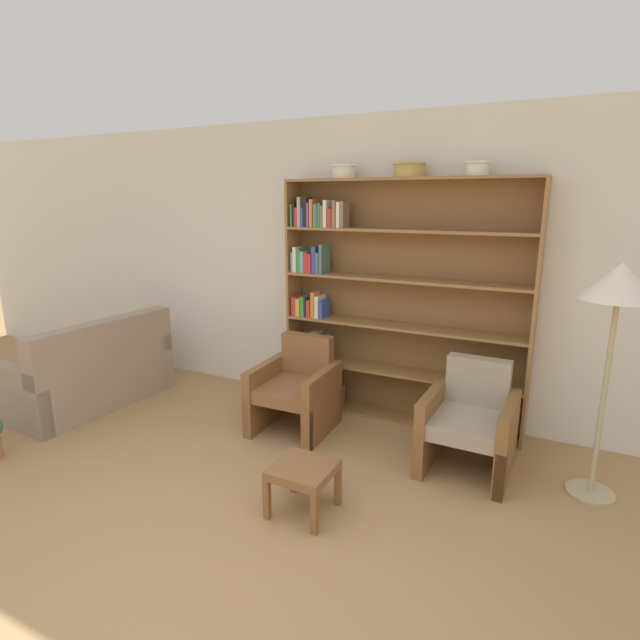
# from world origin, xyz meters

# --- Properties ---
(ground_plane) EXTENTS (24.00, 24.00, 0.00)m
(ground_plane) POSITION_xyz_m (0.00, 0.00, 0.00)
(ground_plane) COLOR #A87F51
(wall_back) EXTENTS (12.00, 0.06, 2.75)m
(wall_back) POSITION_xyz_m (0.00, 2.88, 1.38)
(wall_back) COLOR silver
(wall_back) RESTS_ON ground
(bookshelf) EXTENTS (2.22, 0.30, 2.19)m
(bookshelf) POSITION_xyz_m (0.03, 2.71, 1.08)
(bookshelf) COLOR olive
(bookshelf) RESTS_ON ground
(bowl_copper) EXTENTS (0.22, 0.22, 0.12)m
(bowl_copper) POSITION_xyz_m (-0.35, 2.69, 2.26)
(bowl_copper) COLOR silver
(bowl_copper) RESTS_ON bookshelf
(bowl_olive) EXTENTS (0.28, 0.28, 0.12)m
(bowl_olive) POSITION_xyz_m (0.25, 2.69, 2.25)
(bowl_olive) COLOR tan
(bowl_olive) RESTS_ON bookshelf
(bowl_sage) EXTENTS (0.21, 0.21, 0.11)m
(bowl_sage) POSITION_xyz_m (0.80, 2.69, 2.25)
(bowl_sage) COLOR silver
(bowl_sage) RESTS_ON bookshelf
(couch) EXTENTS (0.93, 1.56, 0.89)m
(couch) POSITION_xyz_m (-2.64, 1.64, 0.31)
(couch) COLOR gray
(couch) RESTS_ON ground
(armchair_leather) EXTENTS (0.66, 0.70, 0.81)m
(armchair_leather) POSITION_xyz_m (-0.52, 2.09, 0.37)
(armchair_leather) COLOR brown
(armchair_leather) RESTS_ON ground
(armchair_cushioned) EXTENTS (0.65, 0.69, 0.81)m
(armchair_cushioned) POSITION_xyz_m (0.98, 2.09, 0.37)
(armchair_cushioned) COLOR brown
(armchair_cushioned) RESTS_ON ground
(floor_lamp) EXTENTS (0.47, 0.47, 1.63)m
(floor_lamp) POSITION_xyz_m (1.83, 2.10, 1.43)
(floor_lamp) COLOR tan
(floor_lamp) RESTS_ON ground
(footstool) EXTENTS (0.38, 0.38, 0.33)m
(footstool) POSITION_xyz_m (0.13, 1.02, 0.28)
(footstool) COLOR brown
(footstool) RESTS_ON ground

